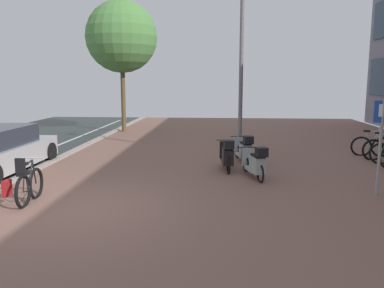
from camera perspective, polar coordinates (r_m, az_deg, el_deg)
The scene contains 10 objects.
ground at distance 8.34m, azimuth -7.44°, elevation -9.63°, with size 21.00×40.00×0.13m.
bicycle_foreground at distance 9.37m, azimuth -22.73°, elevation -5.52°, with size 0.64×1.40×1.09m.
bicycle_rack_04 at distance 14.66m, azimuth 25.85°, elevation -0.72°, with size 1.40×0.48×1.03m.
bicycle_rack_05 at distance 15.25m, azimuth 24.48°, elevation -0.30°, with size 1.38×0.48×0.99m.
scooter_near at distance 10.85m, azimuth 9.17°, elevation -2.72°, with size 0.73×1.71×0.96m.
scooter_mid at distance 11.70m, azimuth 5.09°, elevation -1.66°, with size 0.52×1.75×1.01m.
scooter_far at distance 12.85m, azimuth 7.53°, elevation -0.80°, with size 0.70×1.72×0.97m.
parking_sign at distance 9.97m, azimuth 25.61°, elevation 0.93°, with size 0.40×0.07×2.20m.
lamp_post at distance 13.90m, azimuth 7.13°, elevation 11.75°, with size 0.20×0.52×5.92m.
street_tree at distance 20.79m, azimuth -10.13°, elevation 14.98°, with size 3.59×3.59×6.58m.
Camera 1 is at (3.05, -7.72, 2.67)m, focal length 36.94 mm.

